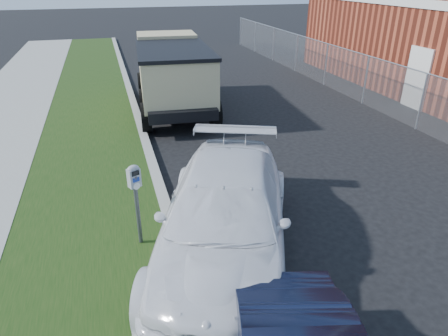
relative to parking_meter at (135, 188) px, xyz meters
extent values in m
plane|color=black|center=(3.23, -0.17, -1.26)|extent=(120.00, 120.00, 0.00)
cube|color=gray|center=(0.63, 1.83, -1.19)|extent=(0.25, 50.00, 0.15)
cube|color=black|center=(-0.97, 1.83, -1.20)|extent=(3.00, 50.00, 0.13)
plane|color=slate|center=(9.23, 6.83, -0.36)|extent=(0.00, 30.00, 30.00)
cylinder|color=#8F949C|center=(9.23, 6.83, 0.54)|extent=(0.04, 30.00, 0.04)
cylinder|color=#8F949C|center=(9.23, 3.83, -0.36)|extent=(0.06, 0.06, 1.80)
cylinder|color=#8F949C|center=(9.23, 6.83, -0.36)|extent=(0.06, 0.06, 1.80)
cylinder|color=#8F949C|center=(9.23, 9.83, -0.36)|extent=(0.06, 0.06, 1.80)
cylinder|color=#8F949C|center=(9.23, 12.83, -0.36)|extent=(0.06, 0.06, 1.80)
cylinder|color=#8F949C|center=(9.23, 15.83, -0.36)|extent=(0.06, 0.06, 1.80)
cylinder|color=#8F949C|center=(9.23, 18.83, -0.36)|extent=(0.06, 0.06, 1.80)
cylinder|color=#8F949C|center=(9.23, 21.83, -0.36)|extent=(0.06, 0.06, 1.80)
cube|color=silver|center=(10.71, 7.83, 2.34)|extent=(0.06, 14.00, 0.30)
cube|color=silver|center=(10.68, 5.83, -0.16)|extent=(0.08, 1.10, 2.20)
cylinder|color=#3F4247|center=(0.00, 0.00, -0.56)|extent=(0.09, 0.09, 1.12)
cube|color=gray|center=(0.00, 0.00, 0.19)|extent=(0.24, 0.21, 0.34)
ellipsoid|color=gray|center=(0.00, 0.00, 0.36)|extent=(0.25, 0.21, 0.13)
cube|color=black|center=(0.03, -0.07, 0.31)|extent=(0.13, 0.07, 0.09)
cube|color=navy|center=(0.03, -0.06, 0.18)|extent=(0.12, 0.06, 0.08)
cylinder|color=silver|center=(0.03, -0.06, 0.06)|extent=(0.12, 0.06, 0.12)
cube|color=#3F4247|center=(0.03, -0.06, 0.22)|extent=(0.04, 0.02, 0.06)
imported|color=white|center=(1.46, -0.46, -0.49)|extent=(4.00, 5.77, 1.55)
cube|color=black|center=(2.06, 8.10, -0.57)|extent=(2.56, 6.27, 0.34)
cube|color=tan|center=(2.23, 10.30, 0.22)|extent=(2.37, 1.89, 1.92)
cube|color=black|center=(2.23, 10.30, 0.61)|extent=(2.40, 1.91, 0.57)
cube|color=tan|center=(2.00, 7.33, 0.22)|extent=(2.59, 4.18, 1.53)
cube|color=black|center=(2.00, 7.33, 1.02)|extent=(2.70, 4.29, 0.11)
cube|color=black|center=(2.29, 11.20, -0.64)|extent=(2.30, 0.31, 0.29)
cylinder|color=black|center=(1.12, 10.28, -0.78)|extent=(0.38, 0.98, 0.96)
cylinder|color=black|center=(3.32, 10.12, -0.78)|extent=(0.38, 0.98, 0.96)
cylinder|color=black|center=(0.93, 7.70, -0.78)|extent=(0.38, 0.98, 0.96)
cylinder|color=black|center=(3.13, 7.54, -0.78)|extent=(0.38, 0.98, 0.96)
cylinder|color=black|center=(0.80, 5.98, -0.78)|extent=(0.38, 0.98, 0.96)
cylinder|color=black|center=(3.00, 5.82, -0.78)|extent=(0.38, 0.98, 0.96)
camera|label=1|loc=(-0.23, -6.15, 3.28)|focal=32.00mm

